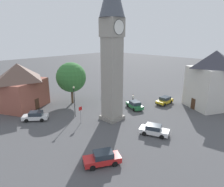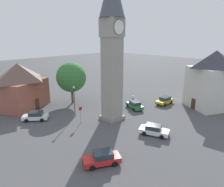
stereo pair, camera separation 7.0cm
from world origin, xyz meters
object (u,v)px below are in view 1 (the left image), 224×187
(tree, at_px, (71,77))
(road_sign, at_px, (81,112))
(building_terrace_right, at_px, (19,85))
(car_blue_kerb, at_px, (35,116))
(car_white_side, at_px, (135,105))
(car_black_far, at_px, (112,94))
(clock_tower, at_px, (112,34))
(car_red_corner, at_px, (165,100))
(car_silver_kerb, at_px, (154,130))
(lamp_post, at_px, (74,97))
(car_green_alley, at_px, (102,158))
(building_shop_left, at_px, (213,79))
(pedestrian, at_px, (133,97))

(tree, bearing_deg, road_sign, -117.44)
(building_terrace_right, bearing_deg, road_sign, -75.73)
(car_blue_kerb, bearing_deg, car_white_side, -27.27)
(car_blue_kerb, relative_size, car_black_far, 0.96)
(clock_tower, distance_m, car_red_corner, 18.72)
(car_red_corner, xyz_separation_m, car_black_far, (-4.52, 11.01, 0.00))
(car_silver_kerb, distance_m, car_red_corner, 14.34)
(car_silver_kerb, xyz_separation_m, car_white_side, (6.48, 8.73, 0.00))
(car_silver_kerb, distance_m, tree, 20.69)
(lamp_post, bearing_deg, clock_tower, -54.09)
(car_green_alley, height_order, road_sign, road_sign)
(car_green_alley, bearing_deg, car_white_side, 27.52)
(road_sign, bearing_deg, car_black_far, 25.13)
(car_blue_kerb, relative_size, lamp_post, 0.78)
(tree, bearing_deg, car_silver_kerb, -89.92)
(clock_tower, xyz_separation_m, car_green_alley, (-9.71, -8.11, -13.11))
(car_white_side, bearing_deg, road_sign, 170.10)
(car_silver_kerb, relative_size, lamp_post, 0.82)
(car_white_side, bearing_deg, tree, 119.72)
(car_green_alley, relative_size, lamp_post, 0.81)
(car_white_side, relative_size, road_sign, 1.59)
(clock_tower, distance_m, car_silver_kerb, 15.53)
(car_silver_kerb, xyz_separation_m, car_red_corner, (13.02, 6.01, 0.00))
(tree, relative_size, building_shop_left, 0.77)
(car_silver_kerb, distance_m, building_terrace_right, 26.76)
(car_silver_kerb, distance_m, road_sign, 11.85)
(car_white_side, relative_size, car_green_alley, 1.01)
(car_silver_kerb, bearing_deg, car_white_side, 53.40)
(car_blue_kerb, xyz_separation_m, lamp_post, (5.61, -3.39, 2.85))
(car_black_far, bearing_deg, car_blue_kerb, 179.99)
(car_green_alley, relative_size, tree, 0.52)
(building_terrace_right, xyz_separation_m, lamp_post, (4.59, -11.45, -0.83))
(car_black_far, relative_size, tree, 0.52)
(car_red_corner, relative_size, pedestrian, 2.48)
(car_blue_kerb, xyz_separation_m, car_silver_kerb, (9.59, -17.02, 0.00))
(building_terrace_right, bearing_deg, tree, -30.06)
(car_red_corner, bearing_deg, car_green_alley, -165.80)
(clock_tower, height_order, car_green_alley, clock_tower)
(car_green_alley, distance_m, tree, 22.71)
(car_silver_kerb, height_order, pedestrian, pedestrian)
(car_green_alley, distance_m, building_shop_left, 27.95)
(pedestrian, relative_size, tree, 0.20)
(car_blue_kerb, bearing_deg, road_sign, -53.42)
(car_red_corner, height_order, building_shop_left, building_shop_left)
(lamp_post, bearing_deg, car_red_corner, -24.15)
(pedestrian, height_order, building_shop_left, building_shop_left)
(car_red_corner, distance_m, pedestrian, 6.59)
(car_red_corner, height_order, tree, tree)
(car_green_alley, bearing_deg, building_terrace_right, 87.04)
(car_white_side, height_order, building_terrace_right, building_terrace_right)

